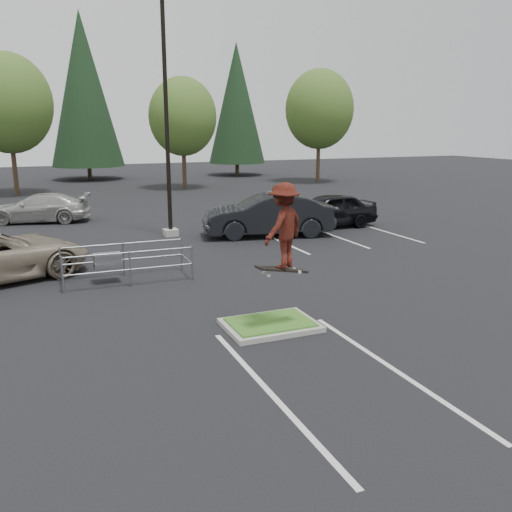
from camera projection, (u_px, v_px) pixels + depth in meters
name	position (u px, v px, depth m)	size (l,w,h in m)	color
ground	(270.00, 327.00, 13.13)	(120.00, 120.00, 0.00)	black
grass_median	(270.00, 324.00, 13.11)	(2.20, 1.60, 0.16)	gray
stall_lines	(160.00, 273.00, 18.03)	(22.62, 17.60, 0.01)	silver
light_pole	(167.00, 131.00, 23.02)	(0.70, 0.60, 10.12)	gray
decid_b	(8.00, 107.00, 36.88)	(5.89, 5.89, 9.64)	#38281C
decid_c	(183.00, 119.00, 40.92)	(5.12, 5.12, 8.38)	#38281C
decid_d	(319.00, 112.00, 45.68)	(5.76, 5.76, 9.43)	#38281C
conif_b	(84.00, 90.00, 47.65)	(6.38, 6.38, 14.50)	#38281C
conif_c	(237.00, 104.00, 52.21)	(5.50, 5.50, 12.50)	#38281C
cart_corral	(112.00, 261.00, 16.77)	(3.94, 1.47, 1.11)	gray
skateboarder	(282.00, 226.00, 12.21)	(1.45, 1.27, 2.14)	black
car_r_charc	(268.00, 215.00, 23.87)	(1.99, 5.70, 1.88)	black
car_r_black	(328.00, 210.00, 25.95)	(1.93, 4.80, 1.63)	black
car_far_silver	(40.00, 208.00, 27.36)	(2.01, 4.95, 1.44)	#B1B1AB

